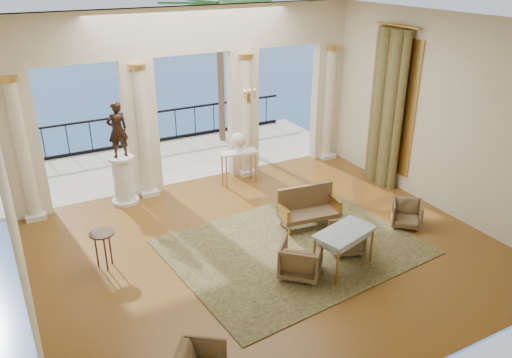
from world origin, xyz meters
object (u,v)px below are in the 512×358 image
armchair_c (346,237)px  settee (308,207)px  armchair_d (301,257)px  game_table (345,235)px  console_table (239,157)px  armchair_b (407,213)px  statue (117,130)px  pedestal (123,181)px  side_table (102,238)px

armchair_c → settee: (-0.08, 1.31, 0.11)m
armchair_d → game_table: (0.84, -0.19, 0.35)m
console_table → armchair_b: bearing=-51.9°
game_table → armchair_d: bearing=151.3°
armchair_b → statue: statue is taller
armchair_d → console_table: 4.42m
armchair_b → armchair_c: size_ratio=0.99×
armchair_b → armchair_c: 1.87m
armchair_b → pedestal: 6.70m
game_table → statue: (-2.98, 4.83, 1.14)m
settee → armchair_d: bearing=-120.0°
armchair_c → game_table: size_ratio=0.49×
armchair_d → settee: size_ratio=0.54×
armchair_d → settee: (1.19, 1.58, 0.06)m
console_table → side_table: size_ratio=1.30×
side_table → armchair_b: bearing=-13.3°
armchair_b → pedestal: pedestal is taller
armchair_c → statue: 5.75m
settee → game_table: (-0.35, -1.77, 0.29)m
game_table → armchair_b: bearing=0.8°
pedestal → console_table: (2.97, -0.32, 0.18)m
game_table → armchair_c: bearing=31.0°
pedestal → console_table: pedestal is taller
armchair_c → settee: settee is taller
game_table → side_table: bearing=135.7°
armchair_b → console_table: 4.48m
game_table → console_table: console_table is taller
game_table → pedestal: 5.68m
armchair_b → statue: (-5.26, 4.15, 1.54)m
game_table → console_table: size_ratio=1.33×
armchair_b → settee: (-1.94, 1.08, 0.12)m
armchair_b → game_table: size_ratio=0.49×
settee → game_table: settee is taller
armchair_b → console_table: bearing=162.4°
armchair_c → statue: size_ratio=0.49×
armchair_d → pedestal: bearing=-22.7°
console_table → statue: bearing=-179.0°
armchair_c → game_table: game_table is taller
statue → armchair_b: bearing=133.3°
armchair_d → pedestal: 5.11m
pedestal → armchair_b: bearing=-38.3°
statue → side_table: bearing=59.5°
pedestal → side_table: (-1.07, -2.65, 0.08)m
armchair_b → armchair_d: size_ratio=0.85×
armchair_c → console_table: size_ratio=0.66×
armchair_b → side_table: bearing=-151.8°
settee → statue: bearing=144.4°
armchair_c → settee: 1.32m
armchair_d → settee: 1.98m
settee → game_table: size_ratio=1.06×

